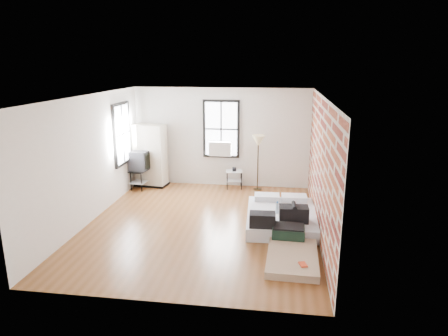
# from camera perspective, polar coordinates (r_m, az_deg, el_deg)

# --- Properties ---
(ground) EXTENTS (6.00, 6.00, 0.00)m
(ground) POSITION_cam_1_polar(r_m,az_deg,el_deg) (8.93, -3.20, -8.03)
(ground) COLOR brown
(ground) RESTS_ON ground
(room_shell) EXTENTS (5.02, 6.02, 2.80)m
(room_shell) POSITION_cam_1_polar(r_m,az_deg,el_deg) (8.72, -1.41, 3.38)
(room_shell) COLOR silver
(room_shell) RESTS_ON ground
(mattress_main) EXTENTS (1.60, 2.12, 0.66)m
(mattress_main) POSITION_cam_1_polar(r_m,az_deg,el_deg) (8.95, 8.22, -6.87)
(mattress_main) COLOR white
(mattress_main) RESTS_ON ground
(mattress_bare) EXTENTS (0.95, 1.73, 0.37)m
(mattress_bare) POSITION_cam_1_polar(r_m,az_deg,el_deg) (7.69, 9.61, -11.29)
(mattress_bare) COLOR tan
(mattress_bare) RESTS_ON ground
(wardrobe) EXTENTS (0.96, 0.62, 1.78)m
(wardrobe) POSITION_cam_1_polar(r_m,az_deg,el_deg) (11.61, -10.44, 1.76)
(wardrobe) COLOR black
(wardrobe) RESTS_ON ground
(side_table) EXTENTS (0.50, 0.43, 0.60)m
(side_table) POSITION_cam_1_polar(r_m,az_deg,el_deg) (11.28, 1.47, -0.94)
(side_table) COLOR black
(side_table) RESTS_ON ground
(floor_lamp) EXTENTS (0.33, 0.33, 1.55)m
(floor_lamp) POSITION_cam_1_polar(r_m,az_deg,el_deg) (10.94, 4.92, 3.47)
(floor_lamp) COLOR black
(floor_lamp) RESTS_ON ground
(tv_stand) EXTENTS (0.61, 0.82, 1.09)m
(tv_stand) POSITION_cam_1_polar(r_m,az_deg,el_deg) (11.46, -11.83, 0.97)
(tv_stand) COLOR black
(tv_stand) RESTS_ON ground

